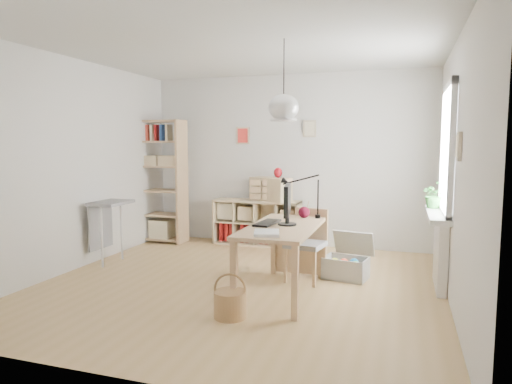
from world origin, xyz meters
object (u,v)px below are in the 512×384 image
(cube_shelf, at_px, (256,226))
(drawer_chest, at_px, (271,189))
(chair, at_px, (307,240))
(tall_bookshelf, at_px, (161,176))
(desk, at_px, (283,234))
(monitor, at_px, (287,202))
(storage_chest, at_px, (348,263))

(cube_shelf, distance_m, drawer_chest, 0.66)
(drawer_chest, bearing_deg, chair, -35.98)
(tall_bookshelf, xyz_separation_m, chair, (2.74, -1.38, -0.60))
(desk, bearing_deg, monitor, 47.08)
(storage_chest, bearing_deg, drawer_chest, 145.71)
(cube_shelf, bearing_deg, tall_bookshelf, -169.81)
(desk, xyz_separation_m, tall_bookshelf, (-2.59, 1.95, 0.43))
(cube_shelf, xyz_separation_m, monitor, (1.06, -2.19, 0.70))
(desk, xyz_separation_m, cube_shelf, (-1.02, 2.23, -0.36))
(tall_bookshelf, bearing_deg, desk, -37.01)
(cube_shelf, xyz_separation_m, chair, (1.17, -1.66, 0.18))
(cube_shelf, xyz_separation_m, tall_bookshelf, (-1.56, -0.28, 0.79))
(monitor, bearing_deg, tall_bookshelf, 133.48)
(monitor, bearing_deg, drawer_chest, 100.16)
(chair, xyz_separation_m, monitor, (-0.11, -0.53, 0.51))
(chair, bearing_deg, storage_chest, 37.39)
(cube_shelf, relative_size, storage_chest, 2.14)
(storage_chest, distance_m, monitor, 1.26)
(tall_bookshelf, xyz_separation_m, drawer_chest, (1.81, 0.24, -0.18))
(desk, distance_m, chair, 0.62)
(tall_bookshelf, relative_size, chair, 2.36)
(chair, relative_size, storage_chest, 1.30)
(tall_bookshelf, relative_size, storage_chest, 3.05)
(chair, distance_m, drawer_chest, 1.91)
(desk, distance_m, cube_shelf, 2.48)
(drawer_chest, bearing_deg, cube_shelf, -165.02)
(chair, distance_m, storage_chest, 0.60)
(storage_chest, relative_size, monitor, 1.31)
(monitor, bearing_deg, storage_chest, 43.40)
(monitor, bearing_deg, cube_shelf, 105.33)
(cube_shelf, height_order, drawer_chest, drawer_chest)
(storage_chest, xyz_separation_m, drawer_chest, (-1.37, 1.38, 0.73))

